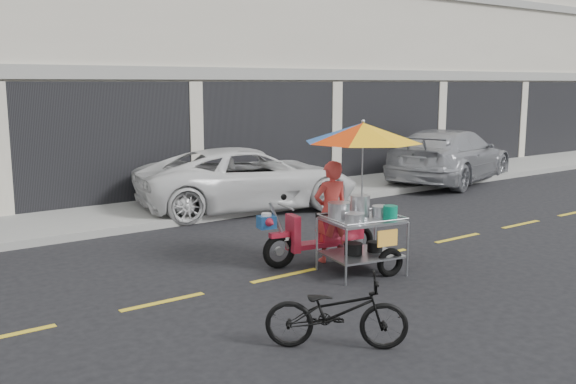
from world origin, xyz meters
TOP-DOWN VIEW (x-y plane):
  - ground at (0.00, 0.00)m, footprint 90.00×90.00m
  - sidewalk at (0.00, 5.50)m, footprint 45.00×3.00m
  - shophouse_block at (2.82, 10.59)m, footprint 36.00×8.11m
  - centerline at (0.00, 0.00)m, footprint 42.00×0.10m
  - white_pickup at (0.38, 4.70)m, footprint 5.46×3.32m
  - silver_pickup at (7.29, 4.62)m, footprint 5.78×3.76m
  - near_bicycle at (-3.11, -2.49)m, footprint 1.55×1.41m
  - food_vendor_rig at (-0.94, -0.24)m, footprint 2.33×2.15m

SIDE VIEW (x-z plane):
  - ground at x=0.00m, z-range 0.00..0.00m
  - centerline at x=0.00m, z-range 0.00..0.01m
  - sidewalk at x=0.00m, z-range 0.00..0.15m
  - near_bicycle at x=-3.11m, z-range 0.00..0.82m
  - white_pickup at x=0.38m, z-range 0.00..1.42m
  - silver_pickup at x=7.29m, z-range 0.00..1.56m
  - food_vendor_rig at x=-0.94m, z-range 0.30..2.65m
  - shophouse_block at x=2.82m, z-range -0.96..9.44m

